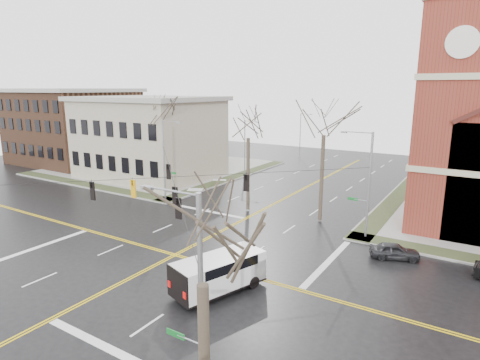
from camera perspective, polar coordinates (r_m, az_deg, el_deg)
The scene contains 18 objects.
ground at distance 31.98m, azimuth -9.21°, elevation -10.48°, with size 120.00×120.00×0.00m, color black.
sidewalks at distance 31.95m, azimuth -9.21°, elevation -10.35°, with size 80.00×80.00×0.17m.
road_markings at distance 31.98m, azimuth -9.21°, elevation -10.47°, with size 100.00×100.00×0.01m.
civic_building_a at distance 59.48m, azimuth -12.73°, elevation 5.73°, with size 18.00×14.00×11.00m, color gray.
civic_building_b at distance 75.95m, azimuth -22.55°, elevation 6.94°, with size 18.00×16.00×12.00m, color brown.
signal_pole_ne at distance 35.22m, azimuth 17.63°, elevation -0.26°, with size 2.75×0.22×9.00m.
signal_pole_nw at distance 46.16m, azimuth -10.64°, elevation 3.14°, with size 2.75×0.22×9.00m.
signal_pole_se at distance 15.34m, azimuth -6.09°, elevation -17.09°, with size 2.75×0.22×9.00m.
span_wires at distance 30.08m, azimuth -9.63°, elevation 0.43°, with size 23.02×23.02×0.03m.
traffic_signals at distance 29.77m, azimuth -10.43°, elevation -1.21°, with size 8.21×8.26×1.30m.
streetlight_north_a at distance 58.91m, azimuth 0.81°, elevation 4.96°, with size 2.30×0.20×8.00m.
streetlight_north_b at distance 76.58m, azimuth 8.66°, elevation 6.65°, with size 2.30×0.20×8.00m.
cargo_van at distance 26.02m, azimuth -2.56°, elevation -12.69°, with size 4.20×6.48×2.31m.
parked_car_a at distance 32.88m, azimuth 21.13°, elevation -9.39°, with size 1.46×3.62×1.23m, color black.
tree_nw_far at distance 49.24m, azimuth -11.23°, elevation 8.55°, with size 4.00×4.00×12.56m.
tree_nw_near at distance 40.77m, azimuth 1.18°, elevation 6.68°, with size 4.00×4.00×11.31m.
tree_ne at distance 38.07m, azimuth 11.85°, elevation 7.07°, with size 4.00×4.00×12.33m.
tree_se at distance 11.95m, azimuth -5.38°, elevation -12.71°, with size 4.00×4.00×10.26m.
Camera 1 is at (19.66, -21.86, 12.59)m, focal length 30.00 mm.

